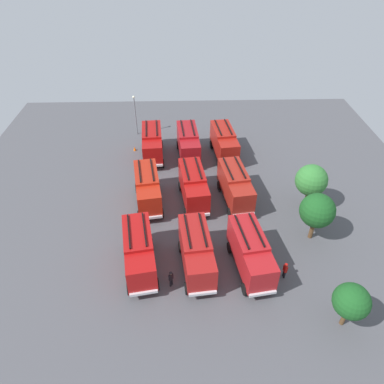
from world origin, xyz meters
TOP-DOWN VIEW (x-y plane):
  - ground_plane at (0.00, 0.00)m, footprint 56.13×56.13m
  - fire_truck_0 at (-9.76, -4.97)m, footprint 7.36×3.19m
  - fire_truck_1 at (0.05, -4.92)m, footprint 7.48×3.59m
  - fire_truck_2 at (9.44, -5.03)m, footprint 7.50×3.68m
  - fire_truck_3 at (-9.69, -0.20)m, footprint 7.37×3.23m
  - fire_truck_4 at (-0.18, 0.17)m, footprint 7.45×3.48m
  - fire_truck_5 at (9.61, 0.10)m, footprint 7.42×3.38m
  - fire_truck_6 at (-9.71, 4.57)m, footprint 7.44×3.44m
  - fire_truck_7 at (-0.12, 4.84)m, footprint 7.47×3.57m
  - fire_truck_8 at (9.81, 4.96)m, footprint 7.49×3.62m
  - firefighter_0 at (10.97, 7.97)m, footprint 0.46×0.31m
  - firefighter_1 at (11.57, -2.19)m, footprint 0.48×0.43m
  - tree_0 at (1.16, 12.72)m, footprint 3.43×3.43m
  - tree_1 at (6.03, 11.85)m, footprint 3.41×3.41m
  - tree_2 at (15.72, 11.55)m, footprint 2.83×2.83m
  - traffic_cone_0 at (5.54, 0.89)m, footprint 0.39×0.39m
  - traffic_cone_1 at (-11.46, -7.64)m, footprint 0.40×0.40m
  - traffic_cone_2 at (-1.84, 6.99)m, footprint 0.51×0.51m
  - lamppost at (-16.23, -7.71)m, footprint 0.36×0.36m

SIDE VIEW (x-z plane):
  - ground_plane at x=0.00m, z-range 0.00..0.00m
  - traffic_cone_0 at x=5.54m, z-range 0.00..0.56m
  - traffic_cone_1 at x=-11.46m, z-range 0.00..0.57m
  - traffic_cone_2 at x=-1.84m, z-range 0.00..0.73m
  - firefighter_1 at x=11.57m, z-range 0.10..1.79m
  - firefighter_0 at x=10.97m, z-range 0.11..1.83m
  - fire_truck_0 at x=-9.76m, z-range 0.21..4.09m
  - fire_truck_1 at x=0.05m, z-range 0.21..4.09m
  - fire_truck_2 at x=9.44m, z-range 0.21..4.09m
  - fire_truck_3 at x=-9.69m, z-range 0.21..4.09m
  - fire_truck_4 at x=-0.18m, z-range 0.21..4.09m
  - fire_truck_5 at x=9.61m, z-range 0.21..4.09m
  - fire_truck_6 at x=-9.71m, z-range 0.21..4.09m
  - fire_truck_7 at x=-0.12m, z-range 0.21..4.09m
  - fire_truck_8 at x=9.81m, z-range 0.21..4.09m
  - tree_2 at x=15.72m, z-range 0.76..5.14m
  - lamppost at x=-16.23m, z-range 0.55..6.54m
  - tree_1 at x=6.03m, z-range 0.91..6.20m
  - tree_0 at x=1.16m, z-range 0.92..6.24m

